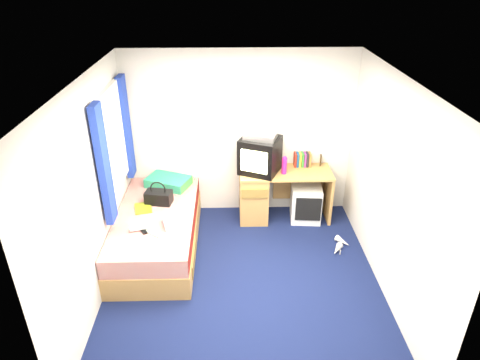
{
  "coord_description": "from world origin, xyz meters",
  "views": [
    {
      "loc": [
        -0.15,
        -3.96,
        3.42
      ],
      "look_at": [
        -0.02,
        0.7,
        1.0
      ],
      "focal_mm": 32.0,
      "sensor_mm": 36.0,
      "label": 1
    }
  ],
  "objects_px": {
    "pink_water_bottle": "(284,166)",
    "aerosol_can": "(276,162)",
    "magazine": "(143,208)",
    "water_bottle": "(138,228)",
    "desk": "(266,192)",
    "vcr": "(261,135)",
    "white_heels": "(340,246)",
    "picture_frame": "(321,160)",
    "crt_tv": "(260,155)",
    "remote_control": "(143,230)",
    "colour_swatch_fan": "(153,233)",
    "storage_cube": "(306,203)",
    "handbag": "(159,197)",
    "towel": "(176,221)",
    "bed": "(157,231)",
    "pillow": "(168,182)"
  },
  "relations": [
    {
      "from": "vcr",
      "to": "water_bottle",
      "type": "xyz_separation_m",
      "value": [
        -1.52,
        -1.13,
        -0.72
      ]
    },
    {
      "from": "pillow",
      "to": "pink_water_bottle",
      "type": "bearing_deg",
      "value": -2.47
    },
    {
      "from": "crt_tv",
      "to": "pink_water_bottle",
      "type": "distance_m",
      "value": 0.37
    },
    {
      "from": "vcr",
      "to": "towel",
      "type": "relative_size",
      "value": 1.42
    },
    {
      "from": "bed",
      "to": "aerosol_can",
      "type": "bearing_deg",
      "value": 27.29
    },
    {
      "from": "crt_tv",
      "to": "white_heels",
      "type": "xyz_separation_m",
      "value": [
        1.03,
        -0.81,
        -0.96
      ]
    },
    {
      "from": "towel",
      "to": "remote_control",
      "type": "bearing_deg",
      "value": -160.74
    },
    {
      "from": "remote_control",
      "to": "magazine",
      "type": "bearing_deg",
      "value": 66.3
    },
    {
      "from": "aerosol_can",
      "to": "white_heels",
      "type": "xyz_separation_m",
      "value": [
        0.79,
        -0.91,
        -0.81
      ]
    },
    {
      "from": "crt_tv",
      "to": "towel",
      "type": "relative_size",
      "value": 2.17
    },
    {
      "from": "desk",
      "to": "vcr",
      "type": "distance_m",
      "value": 0.89
    },
    {
      "from": "desk",
      "to": "water_bottle",
      "type": "xyz_separation_m",
      "value": [
        -1.61,
        -1.12,
        0.17
      ]
    },
    {
      "from": "desk",
      "to": "picture_frame",
      "type": "xyz_separation_m",
      "value": [
        0.8,
        0.2,
        0.41
      ]
    },
    {
      "from": "picture_frame",
      "to": "magazine",
      "type": "height_order",
      "value": "picture_frame"
    },
    {
      "from": "vcr",
      "to": "picture_frame",
      "type": "distance_m",
      "value": 1.03
    },
    {
      "from": "white_heels",
      "to": "towel",
      "type": "bearing_deg",
      "value": -174.71
    },
    {
      "from": "picture_frame",
      "to": "vcr",
      "type": "bearing_deg",
      "value": -156.65
    },
    {
      "from": "pillow",
      "to": "storage_cube",
      "type": "distance_m",
      "value": 2.0
    },
    {
      "from": "pillow",
      "to": "bed",
      "type": "bearing_deg",
      "value": -96.17
    },
    {
      "from": "handbag",
      "to": "pillow",
      "type": "bearing_deg",
      "value": 92.44
    },
    {
      "from": "crt_tv",
      "to": "pink_water_bottle",
      "type": "relative_size",
      "value": 2.8
    },
    {
      "from": "pillow",
      "to": "aerosol_can",
      "type": "relative_size",
      "value": 2.94
    },
    {
      "from": "storage_cube",
      "to": "crt_tv",
      "type": "height_order",
      "value": "crt_tv"
    },
    {
      "from": "vcr",
      "to": "handbag",
      "type": "xyz_separation_m",
      "value": [
        -1.36,
        -0.49,
        -0.66
      ]
    },
    {
      "from": "vcr",
      "to": "aerosol_can",
      "type": "bearing_deg",
      "value": 38.85
    },
    {
      "from": "pillow",
      "to": "magazine",
      "type": "height_order",
      "value": "pillow"
    },
    {
      "from": "water_bottle",
      "to": "towel",
      "type": "bearing_deg",
      "value": 14.9
    },
    {
      "from": "magazine",
      "to": "water_bottle",
      "type": "xyz_separation_m",
      "value": [
        0.03,
        -0.5,
        0.03
      ]
    },
    {
      "from": "desk",
      "to": "white_heels",
      "type": "distance_m",
      "value": 1.29
    },
    {
      "from": "storage_cube",
      "to": "vcr",
      "type": "distance_m",
      "value": 1.23
    },
    {
      "from": "storage_cube",
      "to": "colour_swatch_fan",
      "type": "relative_size",
      "value": 2.4
    },
    {
      "from": "pillow",
      "to": "vcr",
      "type": "height_order",
      "value": "vcr"
    },
    {
      "from": "storage_cube",
      "to": "water_bottle",
      "type": "distance_m",
      "value": 2.45
    },
    {
      "from": "aerosol_can",
      "to": "vcr",
      "type": "bearing_deg",
      "value": -159.18
    },
    {
      "from": "crt_tv",
      "to": "remote_control",
      "type": "bearing_deg",
      "value": -117.95
    },
    {
      "from": "towel",
      "to": "white_heels",
      "type": "xyz_separation_m",
      "value": [
        2.11,
        0.2,
        -0.55
      ]
    },
    {
      "from": "aerosol_can",
      "to": "crt_tv",
      "type": "bearing_deg",
      "value": -158.45
    },
    {
      "from": "crt_tv",
      "to": "aerosol_can",
      "type": "xyz_separation_m",
      "value": [
        0.24,
        0.09,
        -0.15
      ]
    },
    {
      "from": "desk",
      "to": "pink_water_bottle",
      "type": "xyz_separation_m",
      "value": [
        0.24,
        -0.07,
        0.46
      ]
    },
    {
      "from": "crt_tv",
      "to": "colour_swatch_fan",
      "type": "height_order",
      "value": "crt_tv"
    },
    {
      "from": "aerosol_can",
      "to": "water_bottle",
      "type": "bearing_deg",
      "value": -145.2
    },
    {
      "from": "water_bottle",
      "to": "desk",
      "type": "bearing_deg",
      "value": 34.93
    },
    {
      "from": "bed",
      "to": "handbag",
      "type": "xyz_separation_m",
      "value": [
        0.01,
        0.25,
        0.37
      ]
    },
    {
      "from": "pink_water_bottle",
      "to": "colour_swatch_fan",
      "type": "bearing_deg",
      "value": -145.93
    },
    {
      "from": "handbag",
      "to": "water_bottle",
      "type": "distance_m",
      "value": 0.66
    },
    {
      "from": "pink_water_bottle",
      "to": "pillow",
      "type": "bearing_deg",
      "value": 177.53
    },
    {
      "from": "water_bottle",
      "to": "remote_control",
      "type": "xyz_separation_m",
      "value": [
        0.05,
        -0.02,
        -0.03
      ]
    },
    {
      "from": "pink_water_bottle",
      "to": "aerosol_can",
      "type": "height_order",
      "value": "pink_water_bottle"
    },
    {
      "from": "crt_tv",
      "to": "colour_swatch_fan",
      "type": "xyz_separation_m",
      "value": [
        -1.33,
        -1.2,
        -0.45
      ]
    },
    {
      "from": "vcr",
      "to": "picture_frame",
      "type": "xyz_separation_m",
      "value": [
        0.9,
        0.2,
        -0.47
      ]
    }
  ]
}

